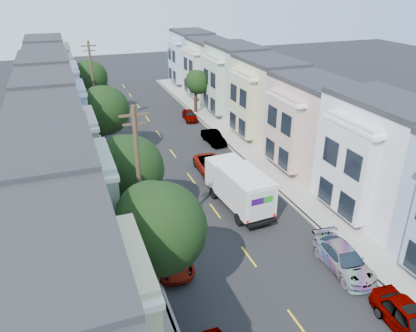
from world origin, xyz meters
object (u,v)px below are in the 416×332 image
lead_sedan (211,166)px  parked_left_c (171,257)px  tree_c (128,170)px  tree_b (158,229)px  tree_far_r (198,83)px  parked_right_d (190,115)px  parked_left_d (137,182)px  tree_d (104,111)px  tree_e (89,78)px  parked_right_b (344,259)px  fedex_truck (239,186)px  utility_pole_near (140,188)px  parked_right_c (214,138)px  utility_pole_far (93,86)px  parked_right_a (410,321)px

lead_sedan → parked_left_c: bearing=-118.8°
tree_c → parked_left_c: tree_c is taller
tree_b → tree_c: size_ratio=1.09×
tree_far_r → parked_right_d: tree_far_r is taller
parked_left_d → tree_d: bearing=105.4°
tree_c → tree_far_r: tree_c is taller
tree_e → parked_right_b: bearing=-72.8°
tree_c → tree_far_r: bearing=61.4°
fedex_truck → parked_right_b: size_ratio=1.42×
utility_pole_near → parked_right_d: utility_pole_near is taller
tree_b → tree_d: size_ratio=1.04×
parked_left_d → parked_right_c: size_ratio=1.20×
tree_c → parked_right_c: 17.72m
utility_pole_near → utility_pole_far: bearing=90.0°
tree_b → utility_pole_near: 4.54m
utility_pole_far → parked_left_d: 17.17m
parked_left_d → parked_right_a: 22.06m
tree_e → fedex_truck: 28.47m
tree_d → tree_e: 13.98m
lead_sedan → parked_left_d: 7.02m
tree_d → parked_left_c: tree_d is taller
tree_e → parked_right_d: size_ratio=1.87×
tree_c → parked_right_b: tree_c is taller
tree_d → parked_right_d: (11.20, 8.54, -4.26)m
utility_pole_far → parked_right_d: size_ratio=2.59×
tree_far_r → parked_right_d: bearing=-126.7°
parked_right_a → parked_right_d: 35.89m
tree_e → parked_right_c: tree_e is taller
parked_right_d → tree_b: bearing=-104.7°
parked_right_c → parked_left_d: bearing=-144.6°
tree_far_r → parked_right_c: tree_far_r is taller
tree_far_r → fedex_truck: 24.90m
parked_right_a → parked_right_b: 5.23m
tree_e → lead_sedan: tree_e is taller
tree_e → lead_sedan: bearing=-68.0°
lead_sedan → parked_right_b: size_ratio=1.05×
tree_e → tree_d: bearing=-90.0°
tree_c → lead_sedan: size_ratio=1.37×
utility_pole_far → parked_left_c: 27.48m
tree_c → utility_pole_far: utility_pole_far is taller
tree_far_r → parked_right_a: tree_far_r is taller
lead_sedan → tree_far_r: bearing=77.5°
parked_right_b → tree_e: bearing=111.3°
lead_sedan → tree_b: bearing=-116.8°
lead_sedan → parked_right_b: 15.66m
utility_pole_near → parked_left_c: utility_pole_near is taller
tree_c → fedex_truck: tree_c is taller
tree_b → parked_left_d: 14.76m
tree_e → parked_right_b: 38.04m
tree_c → tree_d: (-0.00, 13.01, 0.34)m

